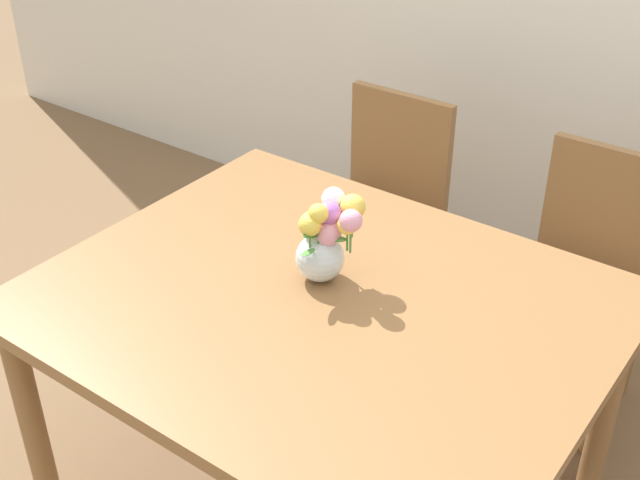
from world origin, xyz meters
name	(u,v)px	position (x,y,z in m)	size (l,w,h in m)	color
dining_table	(323,324)	(0.00, 0.00, 0.67)	(1.44, 1.18, 0.76)	olive
chair_left	(383,197)	(-0.40, 0.93, 0.52)	(0.42, 0.42, 0.90)	olive
chair_right	(587,266)	(0.40, 0.93, 0.52)	(0.42, 0.42, 0.90)	olive
flower_vase	(326,238)	(-0.05, 0.08, 0.88)	(0.21, 0.22, 0.24)	silver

